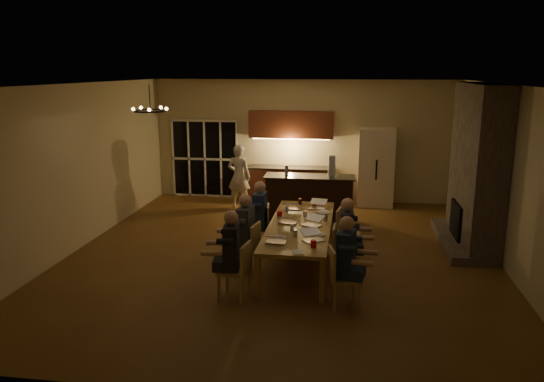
{
  "coord_description": "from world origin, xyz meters",
  "views": [
    {
      "loc": [
        1.23,
        -9.46,
        3.47
      ],
      "look_at": [
        -0.22,
        0.3,
        1.18
      ],
      "focal_mm": 35.0,
      "sensor_mm": 36.0,
      "label": 1
    }
  ],
  "objects_px": {
    "dining_table": "(300,244)",
    "bar_island": "(309,199)",
    "chair_right_mid": "(345,252)",
    "mug_mid": "(305,214)",
    "mug_back": "(286,209)",
    "laptop_c": "(288,217)",
    "redcup_mid": "(279,214)",
    "bar_bottle": "(287,170)",
    "person_left_mid": "(246,233)",
    "chair_left_near": "(234,271)",
    "chandelier": "(150,111)",
    "refrigerator": "(376,167)",
    "person_left_far": "(260,216)",
    "laptop_d": "(311,220)",
    "chair_right_near": "(345,277)",
    "can_right": "(326,218)",
    "laptop_e": "(292,203)",
    "redcup_far": "(315,202)",
    "person_right_near": "(346,261)",
    "plate_near": "(318,234)",
    "laptop_f": "(317,203)",
    "can_cola": "(300,201)",
    "chair_right_far": "(349,232)",
    "can_silver": "(295,234)",
    "redcup_near": "(314,244)",
    "plate_left": "(280,238)",
    "plate_far": "(323,212)",
    "laptop_a": "(276,236)",
    "chair_left_mid": "(245,248)",
    "laptop_b": "(314,234)",
    "bar_blender": "(332,166)",
    "person_right_mid": "(346,238)",
    "standing_person": "(239,176)",
    "chair_left_far": "(258,227)"
  },
  "relations": [
    {
      "from": "chair_left_far",
      "to": "plate_near",
      "type": "distance_m",
      "value": 1.8
    },
    {
      "from": "mug_back",
      "to": "bar_bottle",
      "type": "xyz_separation_m",
      "value": [
        -0.23,
        1.92,
        0.4
      ]
    },
    {
      "from": "laptop_b",
      "to": "laptop_c",
      "type": "xyz_separation_m",
      "value": [
        -0.53,
        0.96,
        0.0
      ]
    },
    {
      "from": "dining_table",
      "to": "bar_island",
      "type": "xyz_separation_m",
      "value": [
        -0.05,
        2.76,
        0.17
      ]
    },
    {
      "from": "redcup_mid",
      "to": "can_silver",
      "type": "height_order",
      "value": "same"
    },
    {
      "from": "chair_left_near",
      "to": "laptop_c",
      "type": "relative_size",
      "value": 2.78
    },
    {
      "from": "laptop_f",
      "to": "person_left_mid",
      "type": "bearing_deg",
      "value": -115.17
    },
    {
      "from": "chair_right_far",
      "to": "can_silver",
      "type": "xyz_separation_m",
      "value": [
        -0.88,
        -1.37,
        0.37
      ]
    },
    {
      "from": "laptop_c",
      "to": "redcup_mid",
      "type": "relative_size",
      "value": 2.67
    },
    {
      "from": "chandelier",
      "to": "chair_right_mid",
      "type": "bearing_deg",
      "value": -5.72
    },
    {
      "from": "chair_left_mid",
      "to": "person_left_far",
      "type": "height_order",
      "value": "person_left_far"
    },
    {
      "from": "bar_bottle",
      "to": "chair_right_mid",
      "type": "bearing_deg",
      "value": -66.74
    },
    {
      "from": "person_left_far",
      "to": "redcup_mid",
      "type": "xyz_separation_m",
      "value": [
        0.41,
        -0.25,
        0.12
      ]
    },
    {
      "from": "dining_table",
      "to": "mug_mid",
      "type": "height_order",
      "value": "mug_mid"
    },
    {
      "from": "person_right_near",
      "to": "can_right",
      "type": "bearing_deg",
      "value": 21.82
    },
    {
      "from": "chair_right_mid",
      "to": "mug_mid",
      "type": "bearing_deg",
      "value": 38.02
    },
    {
      "from": "bar_island",
      "to": "redcup_near",
      "type": "relative_size",
      "value": 17.21
    },
    {
      "from": "plate_near",
      "to": "chandelier",
      "type": "bearing_deg",
      "value": 172.42
    },
    {
      "from": "dining_table",
      "to": "bar_island",
      "type": "bearing_deg",
      "value": 91.01
    },
    {
      "from": "redcup_near",
      "to": "plate_far",
      "type": "relative_size",
      "value": 0.44
    },
    {
      "from": "chair_left_far",
      "to": "laptop_e",
      "type": "height_order",
      "value": "laptop_e"
    },
    {
      "from": "refrigerator",
      "to": "plate_left",
      "type": "xyz_separation_m",
      "value": [
        -1.76,
        -5.38,
        -0.24
      ]
    },
    {
      "from": "redcup_near",
      "to": "plate_far",
      "type": "distance_m",
      "value": 2.07
    },
    {
      "from": "dining_table",
      "to": "laptop_d",
      "type": "xyz_separation_m",
      "value": [
        0.21,
        -0.08,
        0.49
      ]
    },
    {
      "from": "plate_left",
      "to": "bar_blender",
      "type": "xyz_separation_m",
      "value": [
        0.69,
        3.65,
        0.56
      ]
    },
    {
      "from": "laptop_f",
      "to": "plate_near",
      "type": "distance_m",
      "value": 1.7
    },
    {
      "from": "chair_right_mid",
      "to": "plate_near",
      "type": "distance_m",
      "value": 0.56
    },
    {
      "from": "laptop_c",
      "to": "plate_far",
      "type": "height_order",
      "value": "laptop_c"
    },
    {
      "from": "mug_mid",
      "to": "chair_left_near",
      "type": "bearing_deg",
      "value": -113.11
    },
    {
      "from": "chair_right_mid",
      "to": "laptop_f",
      "type": "height_order",
      "value": "laptop_f"
    },
    {
      "from": "chair_right_near",
      "to": "can_right",
      "type": "relative_size",
      "value": 7.42
    },
    {
      "from": "laptop_a",
      "to": "laptop_b",
      "type": "relative_size",
      "value": 1.0
    },
    {
      "from": "person_right_near",
      "to": "laptop_f",
      "type": "height_order",
      "value": "person_right_near"
    },
    {
      "from": "laptop_e",
      "to": "redcup_far",
      "type": "height_order",
      "value": "laptop_e"
    },
    {
      "from": "chair_left_far",
      "to": "mug_back",
      "type": "bearing_deg",
      "value": 95.09
    },
    {
      "from": "mug_mid",
      "to": "mug_back",
      "type": "bearing_deg",
      "value": 143.57
    },
    {
      "from": "bar_blender",
      "to": "plate_near",
      "type": "bearing_deg",
      "value": -103.45
    },
    {
      "from": "laptop_a",
      "to": "laptop_f",
      "type": "height_order",
      "value": "same"
    },
    {
      "from": "standing_person",
      "to": "can_cola",
      "type": "distance_m",
      "value": 2.92
    },
    {
      "from": "bar_island",
      "to": "chair_left_near",
      "type": "xyz_separation_m",
      "value": [
        -0.82,
        -4.38,
        -0.1
      ]
    },
    {
      "from": "plate_left",
      "to": "plate_far",
      "type": "bearing_deg",
      "value": 69.86
    },
    {
      "from": "person_right_mid",
      "to": "redcup_far",
      "type": "bearing_deg",
      "value": 16.7
    },
    {
      "from": "chair_left_near",
      "to": "laptop_e",
      "type": "relative_size",
      "value": 2.78
    },
    {
      "from": "chair_left_near",
      "to": "chair_right_near",
      "type": "xyz_separation_m",
      "value": [
        1.69,
        -0.01,
        0.0
      ]
    },
    {
      "from": "laptop_f",
      "to": "can_cola",
      "type": "bearing_deg",
      "value": 151.15
    },
    {
      "from": "refrigerator",
      "to": "person_left_mid",
      "type": "distance_m",
      "value": 5.56
    },
    {
      "from": "chair_right_near",
      "to": "mug_back",
      "type": "distance_m",
      "value": 2.73
    },
    {
      "from": "can_right",
      "to": "plate_near",
      "type": "height_order",
      "value": "can_right"
    },
    {
      "from": "person_left_mid",
      "to": "chair_left_near",
      "type": "bearing_deg",
      "value": 6.79
    },
    {
      "from": "refrigerator",
      "to": "person_left_far",
      "type": "height_order",
      "value": "refrigerator"
    }
  ]
}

